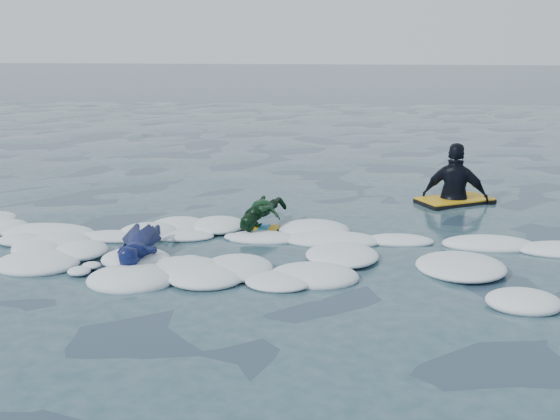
{
  "coord_description": "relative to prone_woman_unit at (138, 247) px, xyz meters",
  "views": [
    {
      "loc": [
        1.26,
        -7.6,
        2.76
      ],
      "look_at": [
        0.34,
        1.6,
        0.43
      ],
      "focal_mm": 45.0,
      "sensor_mm": 36.0,
      "label": 1
    }
  ],
  "objects": [
    {
      "name": "prone_woman_unit",
      "position": [
        0.0,
        0.0,
        0.0
      ],
      "size": [
        0.74,
        1.54,
        0.37
      ],
      "rotation": [
        0.0,
        0.0,
        1.79
      ],
      "color": "black",
      "rests_on": "ground"
    },
    {
      "name": "foam_band",
      "position": [
        1.32,
        0.51,
        -0.19
      ],
      "size": [
        12.0,
        3.1,
        0.3
      ],
      "primitive_type": null,
      "color": "white",
      "rests_on": "ground"
    },
    {
      "name": "prone_child_unit",
      "position": [
        1.37,
        1.5,
        0.04
      ],
      "size": [
        0.83,
        1.27,
        0.46
      ],
      "rotation": [
        0.0,
        0.0,
        1.5
      ],
      "color": "black",
      "rests_on": "ground"
    },
    {
      "name": "ground",
      "position": [
        1.32,
        -0.52,
        -0.19
      ],
      "size": [
        120.0,
        120.0,
        0.0
      ],
      "primitive_type": "plane",
      "color": "#19283E",
      "rests_on": "ground"
    },
    {
      "name": "waiting_rider_unit",
      "position": [
        4.36,
        3.53,
        -0.11
      ],
      "size": [
        1.42,
        1.2,
        1.87
      ],
      "rotation": [
        0.0,
        0.0,
        0.5
      ],
      "color": "black",
      "rests_on": "ground"
    }
  ]
}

